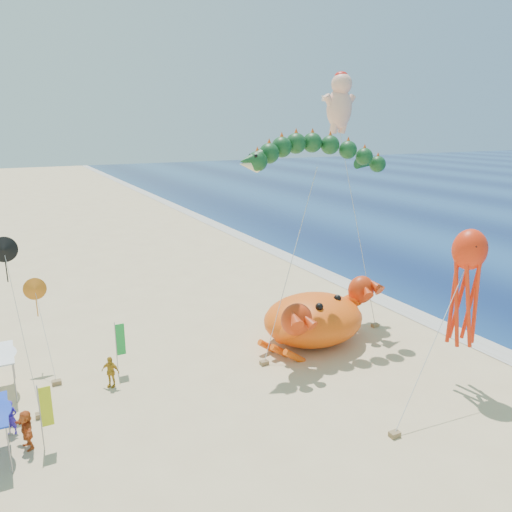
{
  "coord_description": "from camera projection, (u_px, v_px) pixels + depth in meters",
  "views": [
    {
      "loc": [
        -15.11,
        -23.49,
        14.13
      ],
      "look_at": [
        -2.0,
        2.0,
        6.5
      ],
      "focal_mm": 35.0,
      "sensor_mm": 36.0,
      "label": 1
    }
  ],
  "objects": [
    {
      "name": "ground",
      "position": [
        300.0,
        362.0,
        30.5
      ],
      "size": [
        320.0,
        320.0,
        0.0
      ],
      "primitive_type": "plane",
      "color": "#D1B784",
      "rests_on": "ground"
    },
    {
      "name": "cherub_kite",
      "position": [
        340.0,
        102.0,
        36.9
      ],
      "size": [
        2.0,
        6.88,
        17.82
      ],
      "color": "#FFB69B",
      "rests_on": "ground"
    },
    {
      "name": "small_kites",
      "position": [
        0.0,
        283.0,
        25.58
      ],
      "size": [
        5.31,
        7.51,
        8.71
      ],
      "color": "#C76716",
      "rests_on": "ground"
    },
    {
      "name": "foam_strip",
      "position": [
        442.0,
        327.0,
        35.8
      ],
      "size": [
        320.0,
        320.0,
        0.0
      ],
      "primitive_type": "plane",
      "color": "silver",
      "rests_on": "ground"
    },
    {
      "name": "octopus_kite",
      "position": [
        466.0,
        279.0,
        26.54
      ],
      "size": [
        7.75,
        3.35,
        8.83
      ],
      "color": "#F62D0C",
      "rests_on": "ground"
    },
    {
      "name": "crab_inflatable",
      "position": [
        315.0,
        318.0,
        32.75
      ],
      "size": [
        9.23,
        7.68,
        4.05
      ],
      "color": "#FE570D",
      "rests_on": "ground"
    },
    {
      "name": "feather_flags",
      "position": [
        21.0,
        390.0,
        23.46
      ],
      "size": [
        10.39,
        7.17,
        3.2
      ],
      "color": "gray",
      "rests_on": "ground"
    },
    {
      "name": "beachgoers",
      "position": [
        9.0,
        407.0,
        24.11
      ],
      "size": [
        8.82,
        8.05,
        1.84
      ],
      "color": "#C08F21",
      "rests_on": "ground"
    },
    {
      "name": "dragon_kite",
      "position": [
        315.0,
        159.0,
        31.08
      ],
      "size": [
        10.97,
        3.86,
        13.2
      ],
      "color": "#103B1A",
      "rests_on": "ground"
    }
  ]
}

